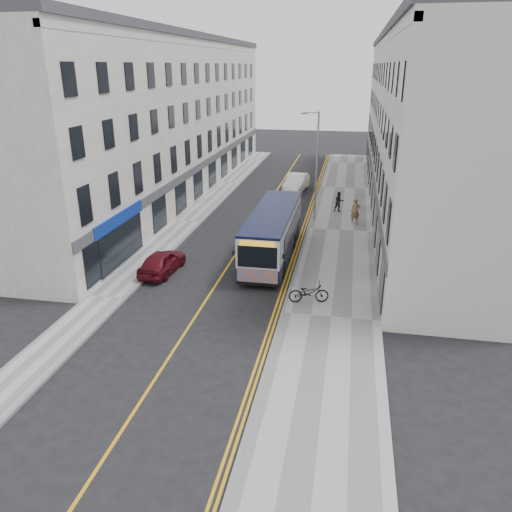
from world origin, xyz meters
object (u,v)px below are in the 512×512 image
at_px(car_maroon, 162,262).
at_px(bicycle, 309,292).
at_px(streetlamp, 316,163).
at_px(city_bus, 273,232).
at_px(pedestrian_far, 339,202).
at_px(car_white, 296,183).
at_px(pedestrian_near, 355,211).

bearing_deg(car_maroon, bicycle, 168.05).
relative_size(streetlamp, bicycle, 4.07).
height_order(city_bus, pedestrian_far, city_bus).
bearing_deg(streetlamp, city_bus, -103.40).
distance_m(bicycle, car_maroon, 8.83).
height_order(streetlamp, car_white, streetlamp).
bearing_deg(city_bus, car_white, 91.70).
bearing_deg(pedestrian_far, bicycle, -116.10).
distance_m(streetlamp, car_white, 10.39).
distance_m(bicycle, pedestrian_near, 13.75).
height_order(streetlamp, pedestrian_far, streetlamp).
height_order(bicycle, pedestrian_near, pedestrian_near).
height_order(pedestrian_near, car_maroon, pedestrian_near).
bearing_deg(city_bus, car_maroon, -147.44).
xyz_separation_m(streetlamp, pedestrian_near, (3.05, -0.35, -3.33)).
bearing_deg(pedestrian_near, city_bus, -134.66).
height_order(car_white, car_maroon, car_white).
bearing_deg(pedestrian_near, car_maroon, -145.02).
bearing_deg(car_white, bicycle, -76.39).
relative_size(pedestrian_near, car_maroon, 0.48).
height_order(pedestrian_near, car_white, pedestrian_near).
bearing_deg(pedestrian_near, car_white, 107.69).
height_order(streetlamp, car_maroon, streetlamp).
relative_size(streetlamp, pedestrian_far, 5.01).
distance_m(streetlamp, car_maroon, 14.22).
distance_m(streetlamp, city_bus, 8.49).
distance_m(city_bus, pedestrian_near, 8.95).
relative_size(bicycle, car_white, 0.41).
distance_m(bicycle, car_white, 23.60).
height_order(streetlamp, bicycle, streetlamp).
bearing_deg(car_white, car_maroon, -98.33).
bearing_deg(pedestrian_far, streetlamp, -146.57).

